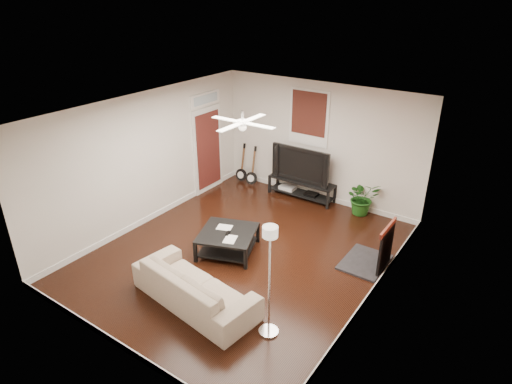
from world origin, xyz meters
TOP-DOWN VIEW (x-y plane):
  - room at (0.00, 0.00)m, footprint 5.01×6.01m
  - brick_accent at (2.49, 1.00)m, footprint 0.02×2.20m
  - fireplace at (2.20, 1.00)m, footprint 0.80×1.10m
  - window_back at (-0.30, 2.97)m, footprint 1.00×0.06m
  - door_left at (-2.46, 1.90)m, footprint 0.08×1.00m
  - tv_stand at (-0.30, 2.78)m, footprint 1.65×0.44m
  - tv at (-0.30, 2.80)m, footprint 1.48×0.19m
  - coffee_table at (-0.30, -0.13)m, footprint 1.32×1.32m
  - sofa at (0.20, -1.63)m, footprint 2.32×1.16m
  - floor_lamp at (1.55, -1.53)m, footprint 0.34×0.34m
  - potted_plant at (1.23, 2.82)m, footprint 0.95×0.93m
  - guitar_left at (-2.09, 2.75)m, footprint 0.32×0.24m
  - guitar_right at (-1.74, 2.72)m, footprint 0.34×0.27m
  - ceiling_fan at (0.00, 0.00)m, footprint 1.24×1.24m

SIDE VIEW (x-z plane):
  - coffee_table at x=-0.30m, z-range 0.00..0.43m
  - tv_stand at x=-0.30m, z-range 0.00..0.46m
  - sofa at x=0.20m, z-range 0.00..0.65m
  - potted_plant at x=1.23m, z-range 0.00..0.80m
  - fireplace at x=2.20m, z-range 0.00..0.92m
  - guitar_left at x=-2.09m, z-range 0.00..1.01m
  - guitar_right at x=-1.74m, z-range 0.00..1.01m
  - tv at x=-0.30m, z-range 0.46..1.31m
  - floor_lamp at x=1.55m, z-range 0.00..1.82m
  - door_left at x=-2.46m, z-range 0.00..2.50m
  - room at x=0.00m, z-range 0.00..2.80m
  - brick_accent at x=2.49m, z-range 0.00..2.80m
  - window_back at x=-0.30m, z-range 1.30..2.60m
  - ceiling_fan at x=0.00m, z-range 2.44..2.76m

